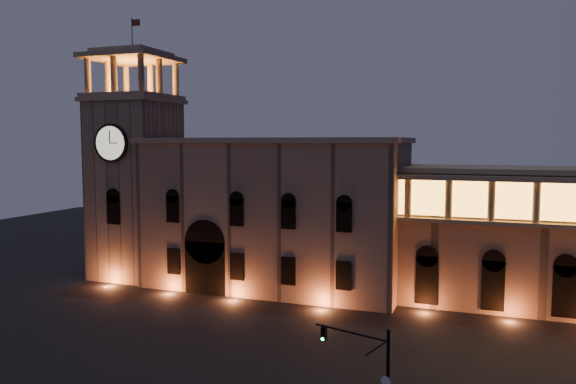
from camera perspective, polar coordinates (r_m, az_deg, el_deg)
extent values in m
plane|color=black|center=(47.93, -9.14, -15.91)|extent=(160.00, 160.00, 0.00)
cube|color=#8E725C|center=(66.08, -1.41, -2.40)|extent=(30.00, 12.00, 17.00)
cube|color=#9E886D|center=(65.51, -1.43, 5.26)|extent=(30.80, 12.80, 0.60)
cube|color=black|center=(64.72, -8.17, -7.56)|extent=(5.00, 1.40, 6.00)
cylinder|color=black|center=(64.13, -8.20, -4.94)|extent=(5.00, 1.40, 5.00)
cube|color=#F49D30|center=(64.59, -8.25, -7.76)|extent=(4.20, 0.20, 5.00)
cube|color=#8E725C|center=(73.77, -15.20, 0.17)|extent=(9.00, 9.00, 22.00)
cube|color=#9E886D|center=(73.68, -15.41, 8.92)|extent=(9.80, 9.80, 0.50)
cylinder|color=black|center=(69.75, -17.54, 4.77)|extent=(4.60, 0.35, 4.60)
cylinder|color=beige|center=(69.63, -17.61, 4.77)|extent=(4.00, 0.12, 4.00)
cube|color=#9E886D|center=(73.72, -15.42, 9.30)|extent=(9.40, 9.40, 0.50)
cube|color=#F49D30|center=(73.74, -15.42, 9.53)|extent=(6.80, 6.80, 0.15)
cylinder|color=#9E886D|center=(73.24, -19.69, 11.06)|extent=(0.76, 0.76, 4.20)
cylinder|color=#9E886D|center=(70.89, -17.28, 11.34)|extent=(0.76, 0.76, 4.20)
cylinder|color=#9E886D|center=(68.68, -14.71, 11.61)|extent=(0.76, 0.76, 4.20)
cylinder|color=#9E886D|center=(79.21, -16.11, 10.69)|extent=(0.76, 0.76, 4.20)
cylinder|color=#9E886D|center=(77.05, -13.79, 10.91)|extent=(0.76, 0.76, 4.20)
cylinder|color=#9E886D|center=(75.02, -11.33, 11.11)|extent=(0.76, 0.76, 4.20)
cylinder|color=#9E886D|center=(76.19, -17.83, 10.88)|extent=(0.76, 0.76, 4.20)
cylinder|color=#9E886D|center=(71.82, -12.94, 11.36)|extent=(0.76, 0.76, 4.20)
cube|color=#9E886D|center=(74.23, -15.51, 12.96)|extent=(9.80, 9.80, 0.60)
cube|color=#9E886D|center=(74.32, -15.52, 13.42)|extent=(7.50, 7.50, 0.60)
cylinder|color=black|center=(74.69, -15.56, 15.16)|extent=(0.10, 0.10, 4.00)
plane|color=maroon|center=(74.61, -15.20, 16.28)|extent=(1.20, 0.00, 1.20)
cylinder|color=#9E886D|center=(58.27, 12.08, -0.55)|extent=(0.70, 0.70, 4.00)
cylinder|color=#9E886D|center=(57.85, 16.00, -0.68)|extent=(0.70, 0.70, 4.00)
cylinder|color=#9E886D|center=(57.71, 19.97, -0.80)|extent=(0.70, 0.70, 4.00)
cylinder|color=#9E886D|center=(57.84, 23.93, -0.92)|extent=(0.70, 0.70, 4.00)
sphere|color=black|center=(31.97, 10.18, -13.76)|extent=(0.27, 0.27, 0.27)
cylinder|color=black|center=(33.28, 6.37, -14.00)|extent=(4.63, 1.59, 0.12)
cube|color=black|center=(34.37, 3.68, -14.19)|extent=(0.36, 0.35, 0.82)
cylinder|color=#0CE53F|center=(34.34, 3.53, -14.69)|extent=(0.19, 0.13, 0.17)
cylinder|color=silver|center=(32.89, 9.90, -18.43)|extent=(0.56, 0.21, 0.58)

